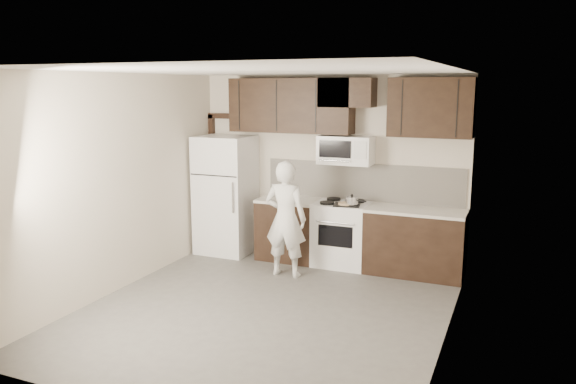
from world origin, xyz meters
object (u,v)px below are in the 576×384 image
Objects in this scene: refrigerator at (226,195)px; person at (286,219)px; stove at (342,234)px; microwave at (346,150)px.

refrigerator reaches higher than person.
refrigerator reaches higher than stove.
microwave reaches higher than stove.
microwave is (-0.00, 0.12, 1.19)m from stove.
person is at bearing -27.82° from refrigerator.
microwave is 1.33m from person.
refrigerator is at bearing -178.49° from stove.
microwave is 0.42× the size of refrigerator.
stove is 1.20m from microwave.
refrigerator is 1.46m from person.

